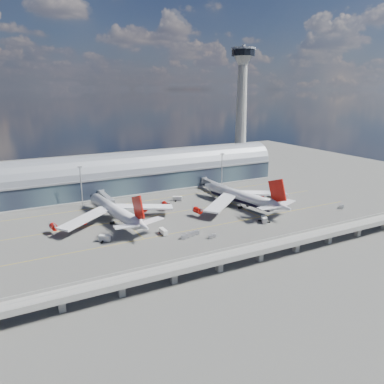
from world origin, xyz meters
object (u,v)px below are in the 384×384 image
floodlight_mast_right (222,170)px  service_truck_0 (163,232)px  floodlight_mast_left (81,186)px  airliner_left (116,211)px  service_truck_3 (264,219)px  service_truck_5 (177,199)px  cargo_train_1 (190,235)px  control_tower (241,113)px  cargo_train_2 (341,207)px  airliner_right (242,197)px  service_truck_1 (105,238)px  cargo_train_0 (212,236)px  service_truck_2 (259,202)px  service_truck_4 (223,195)px

floodlight_mast_right → service_truck_0: size_ratio=3.88×
floodlight_mast_left → service_truck_0: 69.93m
airliner_left → service_truck_3: size_ratio=10.70×
floodlight_mast_right → service_truck_5: 46.69m
floodlight_mast_left → cargo_train_1: bearing=-63.4°
floodlight_mast_right → service_truck_0: bearing=-139.3°
control_tower → cargo_train_2: (3.62, -103.07, -50.74)m
control_tower → airliner_left: (-124.45, -63.27, -45.35)m
floodlight_mast_right → cargo_train_1: floodlight_mast_right is taller
floodlight_mast_left → airliner_right: floodlight_mast_left is taller
airliner_left → service_truck_1: 27.40m
floodlight_mast_left → service_truck_3: (81.47, -73.03, -12.06)m
service_truck_1 → cargo_train_1: size_ratio=0.50×
floodlight_mast_right → service_truck_3: 76.30m
airliner_left → cargo_train_0: 56.07m
airliner_left → service_truck_5: size_ratio=11.46×
floodlight_mast_right → service_truck_3: size_ratio=3.81×
airliner_left → service_truck_5: (46.70, 20.95, -4.80)m
cargo_train_2 → airliner_left: bearing=105.0°
floodlight_mast_left → airliner_right: size_ratio=0.35×
floodlight_mast_left → cargo_train_2: bearing=-28.4°
service_truck_3 → service_truck_0: bearing=-159.5°
control_tower → service_truck_2: control_tower is taller
service_truck_1 → airliner_right: bearing=-47.7°
service_truck_2 → service_truck_5: bearing=65.6°
cargo_train_0 → service_truck_4: bearing=-19.2°
service_truck_5 → cargo_train_1: (-20.84, -58.35, -0.50)m
control_tower → service_truck_5: size_ratio=16.34×
airliner_right → cargo_train_1: bearing=-160.3°
floodlight_mast_left → service_truck_2: size_ratio=3.60×
airliner_left → floodlight_mast_right: bearing=14.0°
service_truck_3 → cargo_train_2: 57.19m
airliner_right → airliner_left: bearing=163.7°
cargo_train_0 → cargo_train_2: (93.51, 4.01, 0.09)m
cargo_train_1 → floodlight_mast_left: bearing=41.8°
service_truck_0 → cargo_train_2: (112.68, -11.30, -0.51)m
airliner_right → cargo_train_0: airliner_right is taller
cargo_train_2 → service_truck_0: bearing=116.6°
control_tower → cargo_train_1: (-98.59, -100.66, -50.65)m
cargo_train_0 → cargo_train_1: bearing=70.6°
floodlight_mast_right → cargo_train_1: (-63.59, -72.66, -12.65)m
service_truck_4 → service_truck_5: bearing=148.9°
control_tower → service_truck_1: 170.07m
airliner_left → service_truck_2: (89.45, -9.24, -4.99)m
service_truck_1 → cargo_train_2: 141.81m
cargo_train_0 → service_truck_1: bearing=84.1°
floodlight_mast_left → service_truck_2: 110.15m
service_truck_5 → cargo_train_0: (-12.15, -64.77, -0.67)m
floodlight_mast_left → floodlight_mast_right: 100.00m
airliner_right → service_truck_2: bearing=-13.4°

